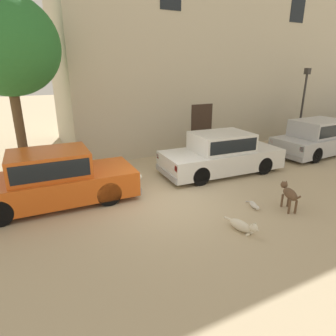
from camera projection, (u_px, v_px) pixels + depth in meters
name	position (u px, v px, depth m)	size (l,w,h in m)	color
ground_plane	(166.00, 200.00, 8.28)	(80.00, 80.00, 0.00)	tan
parked_sedan_nearest	(52.00, 178.00, 7.89)	(4.62, 1.85, 1.51)	#D15619
parked_sedan_second	(221.00, 153.00, 10.32)	(4.55, 1.97, 1.46)	silver
parked_sedan_third	(319.00, 137.00, 12.60)	(4.72, 1.98, 1.53)	#B2B5BA
apartment_block	(212.00, 48.00, 15.46)	(15.96, 5.78, 9.26)	#BCB299
stray_dog_spotted	(243.00, 226.00, 6.66)	(0.35, 0.98, 0.35)	beige
stray_dog_tan	(289.00, 194.00, 7.62)	(0.47, 0.97, 0.70)	brown
stray_cat	(254.00, 205.00, 7.84)	(0.36, 0.63, 0.15)	beige
street_lamp	(304.00, 96.00, 13.87)	(0.22, 0.22, 3.62)	#2D2B28
acacia_tree_left	(6.00, 46.00, 8.63)	(3.16, 2.84, 5.75)	brown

